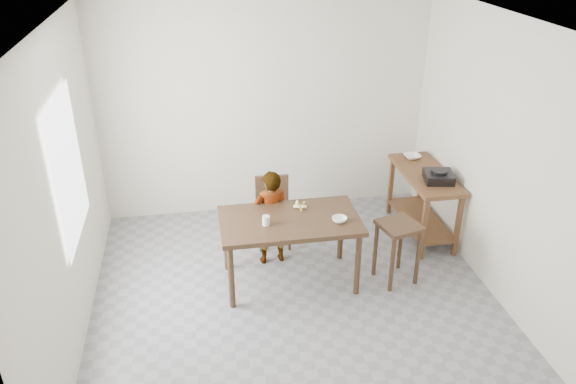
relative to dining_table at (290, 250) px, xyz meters
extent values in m
cube|color=gray|center=(0.00, -0.30, -0.40)|extent=(4.00, 4.00, 0.04)
cube|color=white|center=(0.00, -0.30, 2.35)|extent=(4.00, 4.00, 0.04)
cube|color=silver|center=(0.00, 1.72, 0.98)|extent=(4.00, 0.04, 2.70)
cube|color=silver|center=(0.00, -2.32, 0.98)|extent=(4.00, 0.04, 2.70)
cube|color=silver|center=(-2.02, -0.30, 0.98)|extent=(0.04, 4.00, 2.70)
cube|color=silver|center=(2.02, -0.30, 0.98)|extent=(0.04, 4.00, 2.70)
cube|color=white|center=(-1.97, -0.10, 1.12)|extent=(0.02, 1.10, 1.30)
imported|color=silver|center=(-0.13, 0.41, 0.17)|extent=(0.43, 0.32, 1.09)
cylinder|color=silver|center=(-0.25, -0.07, 0.42)|extent=(0.09, 0.09, 0.10)
imported|color=white|center=(0.47, -0.14, 0.40)|extent=(0.17, 0.17, 0.05)
imported|color=white|center=(1.71, 1.12, 0.45)|extent=(0.22, 0.22, 0.05)
cube|color=black|center=(1.77, 0.47, 0.48)|extent=(0.36, 0.36, 0.10)
camera|label=1|loc=(-0.86, -4.79, 3.15)|focal=35.00mm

